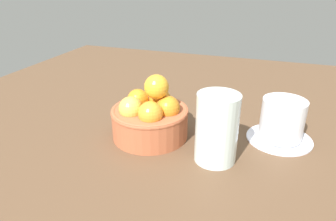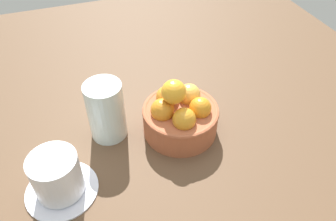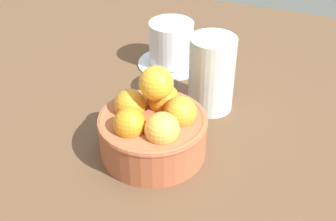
# 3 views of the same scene
# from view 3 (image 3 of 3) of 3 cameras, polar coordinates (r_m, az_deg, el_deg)

# --- Properties ---
(ground_plane) EXTENTS (1.27, 1.10, 0.04)m
(ground_plane) POSITION_cam_3_polar(r_m,az_deg,el_deg) (0.62, -1.86, -6.65)
(ground_plane) COLOR brown
(terracotta_bowl) EXTENTS (0.14, 0.14, 0.12)m
(terracotta_bowl) POSITION_cam_3_polar(r_m,az_deg,el_deg) (0.58, -1.92, -2.06)
(terracotta_bowl) COLOR #AD5938
(terracotta_bowl) RESTS_ON ground_plane
(coffee_cup) EXTENTS (0.12, 0.12, 0.08)m
(coffee_cup) POSITION_cam_3_polar(r_m,az_deg,el_deg) (0.78, 0.42, 8.33)
(coffee_cup) COLOR white
(coffee_cup) RESTS_ON ground_plane
(water_glass) EXTENTS (0.07, 0.07, 0.12)m
(water_glass) POSITION_cam_3_polar(r_m,az_deg,el_deg) (0.66, 5.62, 4.73)
(water_glass) COLOR silver
(water_glass) RESTS_ON ground_plane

